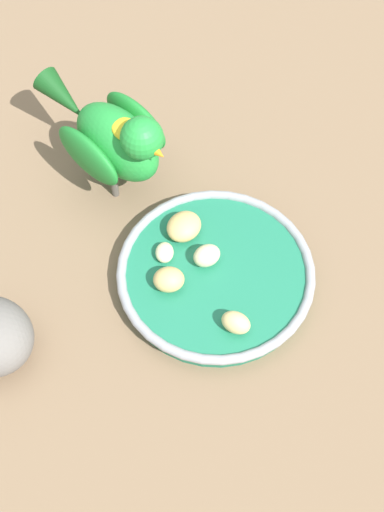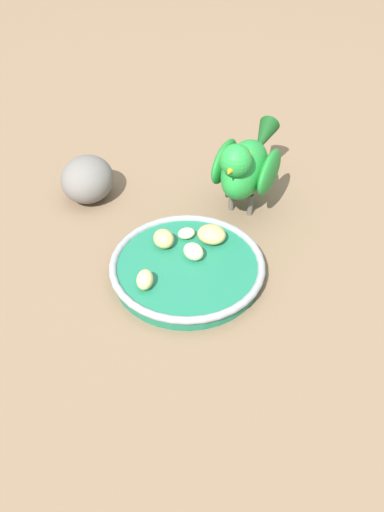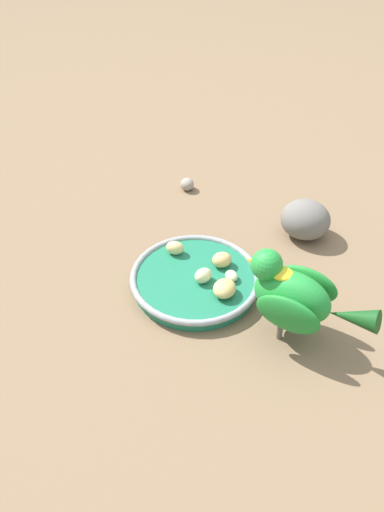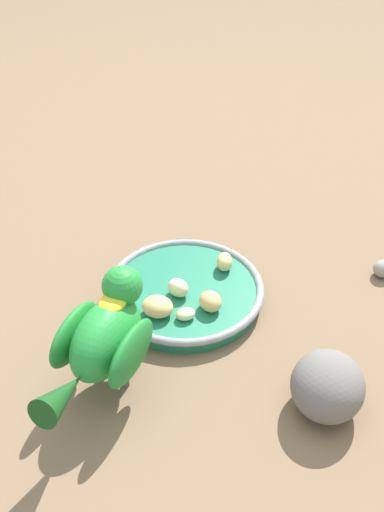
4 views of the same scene
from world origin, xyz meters
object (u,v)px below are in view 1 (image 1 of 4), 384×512
object	(u,v)px
feeding_bowl	(216,275)
apple_piece_2	(184,227)
apple_piece_3	(165,253)
apple_piece_4	(240,320)
apple_piece_1	(169,280)
parrot	(115,137)
apple_piece_0	(207,256)

from	to	relation	value
feeding_bowl	apple_piece_2	distance (m)	0.06
apple_piece_3	apple_piece_4	size ratio (longest dim) A/B	0.82
apple_piece_1	parrot	xyz separation A→B (m)	(-0.15, 0.04, 0.05)
apple_piece_0	parrot	xyz separation A→B (m)	(-0.15, -0.01, 0.05)
apple_piece_3	parrot	distance (m)	0.13
apple_piece_1	parrot	world-z (taller)	parrot
apple_piece_1	apple_piece_3	world-z (taller)	apple_piece_1
feeding_bowl	parrot	size ratio (longest dim) A/B	1.06
apple_piece_0	apple_piece_1	distance (m)	0.05
apple_piece_0	apple_piece_4	size ratio (longest dim) A/B	0.98
feeding_bowl	apple_piece_0	xyz separation A→B (m)	(-0.01, -0.00, 0.02)
apple_piece_0	apple_piece_2	bearing A→B (deg)	177.33
apple_piece_4	apple_piece_3	bearing A→B (deg)	-173.09
feeding_bowl	parrot	xyz separation A→B (m)	(-0.17, -0.01, 0.06)
feeding_bowl	apple_piece_2	size ratio (longest dim) A/B	5.27
apple_piece_1	apple_piece_4	xyz separation A→B (m)	(0.08, 0.03, -0.00)
apple_piece_2	apple_piece_3	world-z (taller)	apple_piece_2
feeding_bowl	apple_piece_0	distance (m)	0.02
apple_piece_0	apple_piece_2	size ratio (longest dim) A/B	0.74
apple_piece_0	apple_piece_4	distance (m)	0.08
parrot	apple_piece_4	bearing A→B (deg)	-11.71
feeding_bowl	apple_piece_3	size ratio (longest dim) A/B	8.51
feeding_bowl	apple_piece_4	xyz separation A→B (m)	(0.06, -0.02, 0.02)
apple_piece_3	parrot	bearing A→B (deg)	169.36
apple_piece_0	apple_piece_1	world-z (taller)	same
parrot	apple_piece_0	bearing A→B (deg)	-6.11
apple_piece_3	apple_piece_2	bearing A→B (deg)	109.23
apple_piece_0	apple_piece_3	xyz separation A→B (m)	(-0.03, -0.03, -0.00)
feeding_bowl	apple_piece_2	world-z (taller)	apple_piece_2
apple_piece_1	apple_piece_3	xyz separation A→B (m)	(-0.03, 0.02, -0.01)
apple_piece_4	apple_piece_2	bearing A→B (deg)	170.46
apple_piece_0	apple_piece_4	world-z (taller)	same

